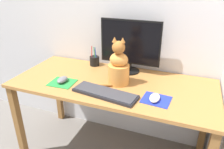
# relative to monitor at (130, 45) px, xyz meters

# --- Properties ---
(wall_back) EXTENTS (7.00, 0.04, 2.50)m
(wall_back) POSITION_rel_monitor_xyz_m (-0.06, 0.13, 0.32)
(wall_back) COLOR silver
(wall_back) RESTS_ON ground_plane
(desk) EXTENTS (1.50, 0.66, 0.70)m
(desk) POSITION_rel_monitor_xyz_m (-0.06, -0.23, -0.31)
(desk) COLOR #A87038
(desk) RESTS_ON ground_plane
(monitor) EXTENTS (0.48, 0.17, 0.42)m
(monitor) POSITION_rel_monitor_xyz_m (0.00, 0.00, 0.00)
(monitor) COLOR black
(monitor) RESTS_ON desk
(keyboard) EXTENTS (0.46, 0.20, 0.02)m
(keyboard) POSITION_rel_monitor_xyz_m (-0.04, -0.42, -0.22)
(keyboard) COLOR black
(keyboard) RESTS_ON desk
(mousepad_left) EXTENTS (0.19, 0.17, 0.00)m
(mousepad_left) POSITION_rel_monitor_xyz_m (-0.40, -0.38, -0.22)
(mousepad_left) COLOR #238438
(mousepad_left) RESTS_ON desk
(mousepad_right) EXTENTS (0.19, 0.17, 0.00)m
(mousepad_right) POSITION_rel_monitor_xyz_m (0.29, -0.37, -0.22)
(mousepad_right) COLOR #1E2D9E
(mousepad_right) RESTS_ON desk
(computer_mouse_left) EXTENTS (0.06, 0.10, 0.04)m
(computer_mouse_left) POSITION_rel_monitor_xyz_m (-0.40, -0.37, -0.20)
(computer_mouse_left) COLOR slate
(computer_mouse_left) RESTS_ON mousepad_left
(computer_mouse_right) EXTENTS (0.06, 0.11, 0.03)m
(computer_mouse_right) POSITION_rel_monitor_xyz_m (0.28, -0.38, -0.21)
(computer_mouse_right) COLOR white
(computer_mouse_right) RESTS_ON mousepad_right
(cat) EXTENTS (0.21, 0.21, 0.35)m
(cat) POSITION_rel_monitor_xyz_m (-0.01, -0.24, -0.10)
(cat) COLOR #D6893D
(cat) RESTS_ON desk
(pen_cup) EXTENTS (0.08, 0.08, 0.17)m
(pen_cup) POSITION_rel_monitor_xyz_m (-0.32, 0.02, -0.18)
(pen_cup) COLOR black
(pen_cup) RESTS_ON desk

